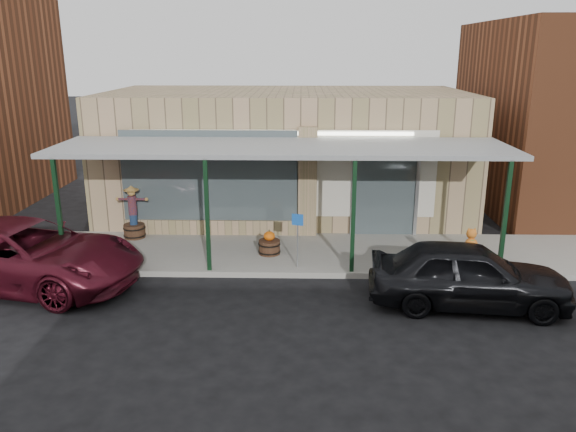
{
  "coord_description": "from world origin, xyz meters",
  "views": [
    {
      "loc": [
        0.51,
        -11.09,
        5.5
      ],
      "look_at": [
        0.18,
        2.6,
        1.46
      ],
      "focal_mm": 35.0,
      "sensor_mm": 36.0,
      "label": 1
    }
  ],
  "objects_px": {
    "barrel_scarecrow": "(134,220)",
    "parked_sedan": "(468,275)",
    "barrel_pumpkin": "(269,245)",
    "handicap_sign": "(298,233)",
    "car_maroon": "(25,254)"
  },
  "relations": [
    {
      "from": "handicap_sign",
      "to": "parked_sedan",
      "type": "height_order",
      "value": "handicap_sign"
    },
    {
      "from": "handicap_sign",
      "to": "barrel_pumpkin",
      "type": "bearing_deg",
      "value": 144.12
    },
    {
      "from": "barrel_pumpkin",
      "to": "parked_sedan",
      "type": "relative_size",
      "value": 0.15
    },
    {
      "from": "handicap_sign",
      "to": "car_maroon",
      "type": "relative_size",
      "value": 0.25
    },
    {
      "from": "handicap_sign",
      "to": "parked_sedan",
      "type": "bearing_deg",
      "value": -10.86
    },
    {
      "from": "parked_sedan",
      "to": "barrel_scarecrow",
      "type": "bearing_deg",
      "value": 70.32
    },
    {
      "from": "barrel_scarecrow",
      "to": "car_maroon",
      "type": "xyz_separation_m",
      "value": [
        -1.7,
        -3.22,
        0.1
      ]
    },
    {
      "from": "barrel_scarecrow",
      "to": "handicap_sign",
      "type": "distance_m",
      "value": 5.38
    },
    {
      "from": "parked_sedan",
      "to": "car_maroon",
      "type": "height_order",
      "value": "car_maroon"
    },
    {
      "from": "barrel_pumpkin",
      "to": "car_maroon",
      "type": "height_order",
      "value": "car_maroon"
    },
    {
      "from": "parked_sedan",
      "to": "handicap_sign",
      "type": "bearing_deg",
      "value": 69.69
    },
    {
      "from": "barrel_pumpkin",
      "to": "parked_sedan",
      "type": "distance_m",
      "value": 5.39
    },
    {
      "from": "barrel_scarecrow",
      "to": "parked_sedan",
      "type": "height_order",
      "value": "barrel_scarecrow"
    },
    {
      "from": "barrel_scarecrow",
      "to": "barrel_pumpkin",
      "type": "relative_size",
      "value": 2.31
    },
    {
      "from": "barrel_scarecrow",
      "to": "parked_sedan",
      "type": "relative_size",
      "value": 0.35
    }
  ]
}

